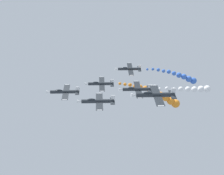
# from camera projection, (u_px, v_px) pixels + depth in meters

# --- Properties ---
(airplane_lead) EXTENTS (9.14, 10.35, 3.54)m
(airplane_lead) POSITION_uv_depth(u_px,v_px,m) (64.00, 92.00, 90.91)
(airplane_lead) COLOR #23282D
(airplane_left_inner) EXTENTS (9.28, 10.35, 3.33)m
(airplane_left_inner) POSITION_uv_depth(u_px,v_px,m) (97.00, 101.00, 79.23)
(airplane_left_inner) COLOR #23282D
(airplane_right_inner) EXTENTS (8.92, 10.35, 4.11)m
(airplane_right_inner) POSITION_uv_depth(u_px,v_px,m) (100.00, 84.00, 102.82)
(airplane_right_inner) COLOR #23282D
(smoke_trail_right_inner) EXTENTS (3.31, 22.29, 9.43)m
(smoke_trail_right_inner) POSITION_uv_depth(u_px,v_px,m) (162.00, 96.00, 104.13)
(smoke_trail_right_inner) COLOR orange
(airplane_left_outer) EXTENTS (8.88, 10.35, 4.22)m
(airplane_left_outer) POSITION_uv_depth(u_px,v_px,m) (136.00, 89.00, 91.31)
(airplane_left_outer) COLOR #23282D
(smoke_trail_left_outer) EXTENTS (3.77, 17.89, 2.38)m
(smoke_trail_left_outer) POSITION_uv_depth(u_px,v_px,m) (195.00, 89.00, 93.70)
(smoke_trail_left_outer) COLOR white
(airplane_right_outer) EXTENTS (9.17, 10.35, 3.49)m
(airplane_right_outer) POSITION_uv_depth(u_px,v_px,m) (155.00, 95.00, 67.03)
(airplane_right_outer) COLOR #23282D
(airplane_trailing) EXTENTS (8.81, 10.35, 4.37)m
(airplane_trailing) POSITION_uv_depth(u_px,v_px,m) (129.00, 69.00, 114.78)
(airplane_trailing) COLOR #23282D
(smoke_trail_trailing) EXTENTS (5.14, 21.89, 7.35)m
(smoke_trail_trailing) POSITION_uv_depth(u_px,v_px,m) (182.00, 77.00, 118.55)
(smoke_trail_trailing) COLOR blue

